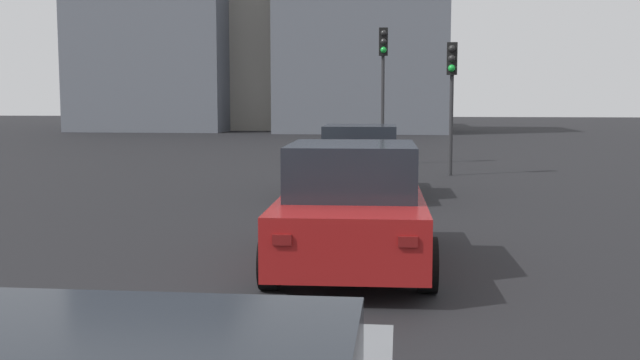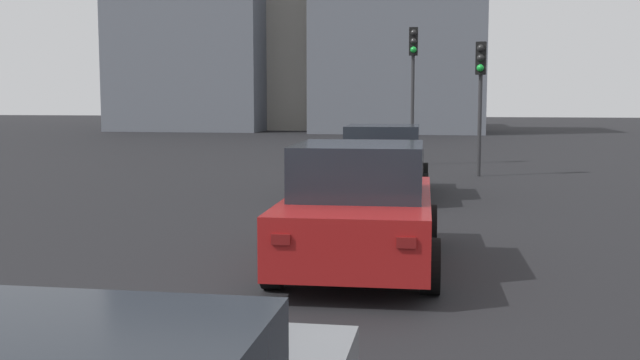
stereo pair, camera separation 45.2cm
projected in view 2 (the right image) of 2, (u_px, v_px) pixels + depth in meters
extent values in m
cube|color=black|center=(337.00, 290.00, 9.10)|extent=(160.00, 160.00, 0.20)
cube|color=black|center=(383.00, 169.00, 17.17)|extent=(4.25, 1.94, 0.69)
cube|color=#1E232B|center=(383.00, 140.00, 16.89)|extent=(1.94, 1.65, 0.64)
cylinder|color=black|center=(423.00, 176.00, 18.35)|extent=(0.65, 0.24, 0.64)
cylinder|color=black|center=(349.00, 175.00, 18.60)|extent=(0.65, 0.24, 0.64)
cylinder|color=black|center=(423.00, 188.00, 15.79)|extent=(0.65, 0.24, 0.64)
cylinder|color=black|center=(337.00, 187.00, 16.04)|extent=(0.65, 0.24, 0.64)
cube|color=red|center=(410.00, 173.00, 14.98)|extent=(0.04, 0.20, 0.11)
cube|color=red|center=(345.00, 172.00, 15.16)|extent=(0.04, 0.20, 0.11)
cube|color=maroon|center=(361.00, 220.00, 9.93)|extent=(4.39, 1.94, 0.71)
cube|color=#1E232B|center=(360.00, 169.00, 9.64)|extent=(2.00, 1.65, 0.66)
cylinder|color=black|center=(429.00, 226.00, 11.16)|extent=(0.65, 0.24, 0.64)
cylinder|color=black|center=(309.00, 223.00, 11.40)|extent=(0.65, 0.24, 0.64)
cylinder|color=black|center=(430.00, 266.00, 8.51)|extent=(0.65, 0.24, 0.64)
cylinder|color=black|center=(273.00, 261.00, 8.76)|extent=(0.65, 0.24, 0.64)
cube|color=maroon|center=(406.00, 243.00, 7.67)|extent=(0.04, 0.20, 0.11)
cube|color=maroon|center=(281.00, 240.00, 7.85)|extent=(0.04, 0.20, 0.11)
cylinder|color=#2D2D30|center=(480.00, 126.00, 21.22)|extent=(0.11, 0.11, 2.84)
cube|color=black|center=(481.00, 58.00, 20.96)|extent=(0.23, 0.30, 0.90)
sphere|color=black|center=(481.00, 48.00, 20.82)|extent=(0.20, 0.20, 0.20)
sphere|color=black|center=(481.00, 58.00, 20.85)|extent=(0.20, 0.20, 0.20)
sphere|color=green|center=(480.00, 68.00, 20.88)|extent=(0.20, 0.20, 0.20)
cylinder|color=#2D2D30|center=(412.00, 111.00, 24.81)|extent=(0.11, 0.11, 3.56)
cube|color=black|center=(413.00, 41.00, 24.51)|extent=(0.22, 0.30, 0.90)
sphere|color=black|center=(414.00, 33.00, 24.37)|extent=(0.20, 0.20, 0.20)
sphere|color=black|center=(414.00, 41.00, 24.40)|extent=(0.20, 0.20, 0.20)
sphere|color=green|center=(413.00, 50.00, 24.43)|extent=(0.20, 0.20, 0.20)
cube|color=slate|center=(400.00, 49.00, 48.93)|extent=(8.64, 10.68, 10.61)
cube|color=gray|center=(295.00, 44.00, 55.09)|extent=(10.05, 10.70, 12.17)
cube|color=slate|center=(212.00, 17.00, 55.20)|extent=(15.45, 10.25, 16.08)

